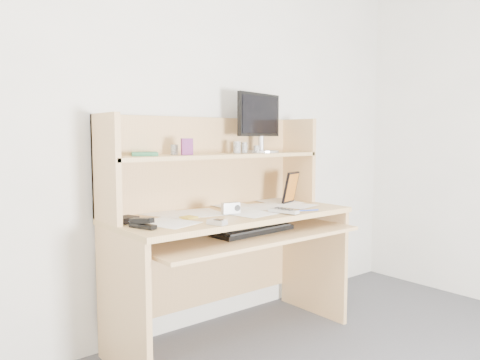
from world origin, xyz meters
TOP-DOWN VIEW (x-y plane):
  - back_wall at (0.00, 1.80)m, footprint 3.60×0.04m
  - desk at (0.00, 1.56)m, footprint 1.40×0.70m
  - paper_clutter at (0.00, 1.48)m, footprint 1.32×0.54m
  - keyboard at (0.04, 1.35)m, footprint 0.51×0.21m
  - tv_remote at (0.20, 1.27)m, footprint 0.09×0.18m
  - flip_phone at (-0.29, 1.23)m, footprint 0.08×0.11m
  - stapler at (-0.62, 1.38)m, footprint 0.08×0.15m
  - wallet at (-0.62, 1.56)m, footprint 0.13×0.11m
  - sticky_note_pad at (-0.30, 1.48)m, footprint 0.08×0.08m
  - digital_camera at (-0.05, 1.43)m, footprint 0.11×0.06m
  - game_case at (0.51, 1.52)m, footprint 0.14×0.06m
  - blue_pen at (0.35, 1.22)m, footprint 0.12×0.06m
  - card_box at (-0.23, 1.59)m, footprint 0.07×0.03m
  - shelf_book at (-0.45, 1.67)m, footprint 0.20×0.23m
  - chip_stack_a at (-0.26, 1.67)m, footprint 0.05×0.05m
  - chip_stack_b at (0.15, 1.63)m, footprint 0.05×0.05m
  - chip_stack_c at (0.27, 1.58)m, footprint 0.04×0.04m
  - chip_stack_d at (0.21, 1.62)m, footprint 0.04×0.04m
  - monitor at (0.36, 1.65)m, footprint 0.43×0.22m

SIDE VIEW (x-z plane):
  - keyboard at x=0.04m, z-range 0.65..0.68m
  - desk at x=0.00m, z-range 0.04..1.34m
  - paper_clutter at x=0.00m, z-range 0.75..0.76m
  - sticky_note_pad at x=-0.30m, z-range 0.75..0.76m
  - blue_pen at x=0.35m, z-range 0.76..0.76m
  - tv_remote at x=0.20m, z-range 0.76..0.77m
  - flip_phone at x=-0.29m, z-range 0.76..0.78m
  - wallet at x=-0.62m, z-range 0.76..0.78m
  - stapler at x=-0.62m, z-range 0.76..0.80m
  - digital_camera at x=-0.05m, z-range 0.76..0.82m
  - game_case at x=0.51m, z-range 0.76..0.96m
  - shelf_book at x=-0.45m, z-range 1.08..1.10m
  - chip_stack_c at x=0.27m, z-range 1.08..1.13m
  - chip_stack_a at x=-0.26m, z-range 1.08..1.14m
  - chip_stack_d at x=0.21m, z-range 1.08..1.15m
  - chip_stack_b at x=0.15m, z-range 1.08..1.15m
  - card_box at x=-0.23m, z-range 1.08..1.17m
  - back_wall at x=0.00m, z-range 0.00..2.50m
  - monitor at x=0.36m, z-range 1.09..1.47m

